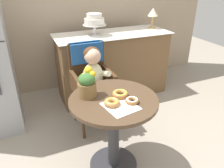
# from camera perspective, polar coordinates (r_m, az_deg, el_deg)

# --- Properties ---
(ground_plane) EXTENTS (8.00, 8.00, 0.00)m
(ground_plane) POSITION_cam_1_polar(r_m,az_deg,el_deg) (2.21, 0.35, -20.06)
(ground_plane) COLOR gray
(cafe_table) EXTENTS (0.72, 0.72, 0.72)m
(cafe_table) POSITION_cam_1_polar(r_m,az_deg,el_deg) (1.88, 0.40, -9.34)
(cafe_table) COLOR #4C3826
(cafe_table) RESTS_ON ground
(wicker_chair) EXTENTS (0.42, 0.45, 0.95)m
(wicker_chair) POSITION_cam_1_polar(r_m,az_deg,el_deg) (2.44, -5.82, 3.01)
(wicker_chair) COLOR #472D19
(wicker_chair) RESTS_ON ground
(seated_child) EXTENTS (0.27, 0.32, 0.73)m
(seated_child) POSITION_cam_1_polar(r_m,az_deg,el_deg) (2.29, -4.67, 2.46)
(seated_child) COLOR beige
(seated_child) RESTS_ON ground
(paper_napkin) EXTENTS (0.27, 0.28, 0.00)m
(paper_napkin) POSITION_cam_1_polar(r_m,az_deg,el_deg) (1.66, 2.09, -5.81)
(paper_napkin) COLOR white
(paper_napkin) RESTS_ON cafe_table
(donut_front) EXTENTS (0.13, 0.13, 0.04)m
(donut_front) POSITION_cam_1_polar(r_m,az_deg,el_deg) (1.78, 2.13, -2.58)
(donut_front) COLOR #936033
(donut_front) RESTS_ON cafe_table
(donut_mid) EXTENTS (0.11, 0.11, 0.03)m
(donut_mid) POSITION_cam_1_polar(r_m,az_deg,el_deg) (1.70, 5.19, -4.27)
(donut_mid) COLOR #936033
(donut_mid) RESTS_ON cafe_table
(donut_side) EXTENTS (0.12, 0.12, 0.04)m
(donut_side) POSITION_cam_1_polar(r_m,az_deg,el_deg) (1.66, -0.01, -4.79)
(donut_side) COLOR #AD7542
(donut_side) RESTS_ON cafe_table
(flower_vase) EXTENTS (0.15, 0.15, 0.24)m
(flower_vase) POSITION_cam_1_polar(r_m,az_deg,el_deg) (1.76, -6.52, 0.09)
(flower_vase) COLOR brown
(flower_vase) RESTS_ON cafe_table
(display_counter) EXTENTS (1.56, 0.62, 0.90)m
(display_counter) POSITION_cam_1_polar(r_m,az_deg,el_deg) (3.15, 0.16, 5.09)
(display_counter) COLOR brown
(display_counter) RESTS_ON ground
(tiered_cake_stand) EXTENTS (0.30, 0.30, 0.27)m
(tiered_cake_stand) POSITION_cam_1_polar(r_m,az_deg,el_deg) (2.89, -4.61, 15.99)
(tiered_cake_stand) COLOR silver
(tiered_cake_stand) RESTS_ON display_counter
(table_lamp) EXTENTS (0.15, 0.15, 0.28)m
(table_lamp) POSITION_cam_1_polar(r_m,az_deg,el_deg) (3.32, 10.56, 17.64)
(table_lamp) COLOR #B28C47
(table_lamp) RESTS_ON display_counter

